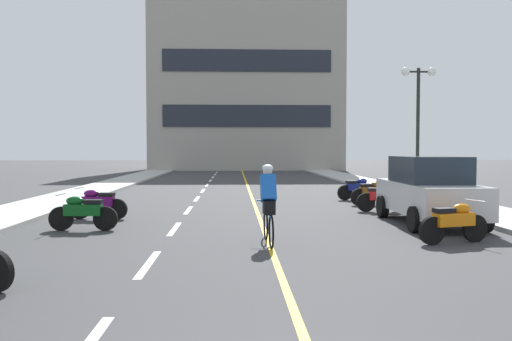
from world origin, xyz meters
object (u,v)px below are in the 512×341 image
(motorcycle_4, at_px, (98,203))
(motorcycle_3, at_px, (83,212))
(street_lamp_mid, at_px, (418,102))
(motorcycle_7, at_px, (358,188))
(parked_car_near, at_px, (429,190))
(cyclist_rider, at_px, (268,202))
(motorcycle_5, at_px, (383,197))
(motorcycle_6, at_px, (372,192))
(motorcycle_2, at_px, (454,221))

(motorcycle_4, bearing_deg, motorcycle_3, -85.32)
(street_lamp_mid, height_order, motorcycle_7, street_lamp_mid)
(street_lamp_mid, height_order, parked_car_near, street_lamp_mid)
(motorcycle_4, height_order, cyclist_rider, cyclist_rider)
(motorcycle_3, bearing_deg, parked_car_near, 4.81)
(motorcycle_4, distance_m, motorcycle_7, 10.31)
(motorcycle_3, height_order, motorcycle_5, same)
(parked_car_near, bearing_deg, motorcycle_4, 171.74)
(parked_car_near, distance_m, motorcycle_6, 4.85)
(motorcycle_4, distance_m, cyclist_rider, 6.16)
(street_lamp_mid, height_order, motorcycle_2, street_lamp_mid)
(motorcycle_3, relative_size, motorcycle_4, 1.00)
(motorcycle_3, relative_size, motorcycle_6, 1.03)
(motorcycle_6, bearing_deg, street_lamp_mid, 45.95)
(motorcycle_3, height_order, motorcycle_6, same)
(cyclist_rider, bearing_deg, motorcycle_7, 66.00)
(cyclist_rider, bearing_deg, motorcycle_2, -1.80)
(motorcycle_4, distance_m, motorcycle_5, 8.83)
(parked_car_near, xyz_separation_m, cyclist_rider, (-4.50, -2.72, -0.03))
(street_lamp_mid, height_order, cyclist_rider, street_lamp_mid)
(street_lamp_mid, distance_m, motorcycle_4, 13.54)
(cyclist_rider, bearing_deg, motorcycle_5, 53.49)
(street_lamp_mid, xyz_separation_m, motorcycle_4, (-11.51, -6.21, -3.48))
(motorcycle_2, bearing_deg, parked_car_near, 79.57)
(motorcycle_6, bearing_deg, motorcycle_7, 92.48)
(street_lamp_mid, relative_size, motorcycle_6, 3.19)
(street_lamp_mid, relative_size, motorcycle_3, 3.09)
(motorcycle_4, height_order, motorcycle_5, same)
(motorcycle_3, distance_m, cyclist_rider, 4.89)
(motorcycle_3, bearing_deg, motorcycle_4, 94.68)
(parked_car_near, relative_size, motorcycle_2, 2.53)
(motorcycle_4, relative_size, motorcycle_5, 1.00)
(motorcycle_2, relative_size, motorcycle_6, 1.01)
(motorcycle_4, bearing_deg, motorcycle_7, 31.25)
(street_lamp_mid, distance_m, motorcycle_6, 5.13)
(motorcycle_5, height_order, cyclist_rider, cyclist_rider)
(cyclist_rider, bearing_deg, street_lamp_mid, 56.14)
(motorcycle_6, xyz_separation_m, motorcycle_7, (-0.08, 1.84, 0.00))
(motorcycle_4, relative_size, motorcycle_7, 1.02)
(motorcycle_5, bearing_deg, cyclist_rider, -126.51)
(motorcycle_2, height_order, motorcycle_6, same)
(parked_car_near, distance_m, cyclist_rider, 5.25)
(motorcycle_4, bearing_deg, motorcycle_5, 9.51)
(motorcycle_6, xyz_separation_m, cyclist_rider, (-4.26, -7.54, 0.41))
(motorcycle_3, xyz_separation_m, motorcycle_4, (-0.17, 2.08, 0.00))
(motorcycle_6, distance_m, motorcycle_7, 1.85)
(motorcycle_4, bearing_deg, motorcycle_2, -25.83)
(street_lamp_mid, bearing_deg, motorcycle_4, -151.65)
(motorcycle_2, relative_size, cyclist_rider, 0.94)
(motorcycle_5, bearing_deg, parked_car_near, -81.33)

